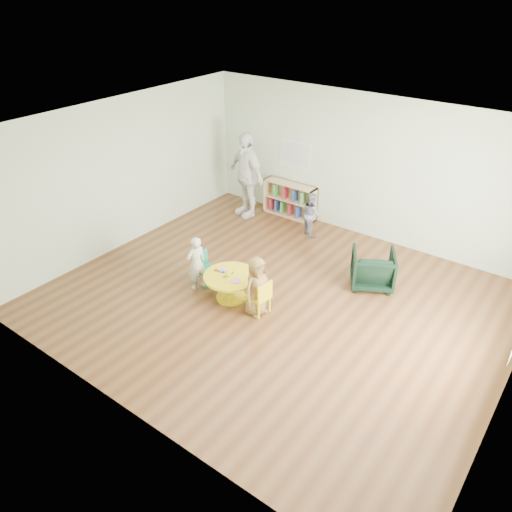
# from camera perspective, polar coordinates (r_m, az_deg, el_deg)

# --- Properties ---
(room) EXTENTS (7.10, 7.00, 2.80)m
(room) POSITION_cam_1_polar(r_m,az_deg,el_deg) (7.28, 2.66, 7.08)
(room) COLOR #55331B
(room) RESTS_ON ground
(activity_table) EXTENTS (0.88, 0.88, 0.48)m
(activity_table) POSITION_cam_1_polar(r_m,az_deg,el_deg) (8.11, -2.92, -3.04)
(activity_table) COLOR yellow
(activity_table) RESTS_ON ground
(kid_chair_left) EXTENTS (0.35, 0.35, 0.58)m
(kid_chair_left) POSITION_cam_1_polar(r_m,az_deg,el_deg) (8.54, -5.96, -1.26)
(kid_chair_left) COLOR #167D5C
(kid_chair_left) RESTS_ON ground
(kid_chair_right) EXTENTS (0.35, 0.35, 0.59)m
(kid_chair_right) POSITION_cam_1_polar(r_m,az_deg,el_deg) (7.76, 0.50, -4.62)
(kid_chair_right) COLOR yellow
(kid_chair_right) RESTS_ON ground
(bookshelf) EXTENTS (1.20, 0.30, 0.75)m
(bookshelf) POSITION_cam_1_polar(r_m,az_deg,el_deg) (10.89, 3.89, 6.46)
(bookshelf) COLOR tan
(bookshelf) RESTS_ON ground
(alphabet_poster) EXTENTS (0.74, 0.01, 0.54)m
(alphabet_poster) POSITION_cam_1_polar(r_m,az_deg,el_deg) (10.63, 4.52, 11.51)
(alphabet_poster) COLOR white
(alphabet_poster) RESTS_ON ground
(armchair) EXTENTS (0.95, 0.96, 0.65)m
(armchair) POSITION_cam_1_polar(r_m,az_deg,el_deg) (8.65, 13.19, -1.43)
(armchair) COLOR black
(armchair) RESTS_ON ground
(child_left) EXTENTS (0.32, 0.40, 0.96)m
(child_left) POSITION_cam_1_polar(r_m,az_deg,el_deg) (8.33, -6.83, -0.83)
(child_left) COLOR silver
(child_left) RESTS_ON ground
(child_right) EXTENTS (0.37, 0.52, 0.99)m
(child_right) POSITION_cam_1_polar(r_m,az_deg,el_deg) (7.66, 0.07, -3.48)
(child_right) COLOR gold
(child_right) RESTS_ON ground
(toddler) EXTENTS (0.54, 0.51, 0.89)m
(toddler) POSITION_cam_1_polar(r_m,az_deg,el_deg) (10.09, 6.32, 4.79)
(toddler) COLOR #19203F
(toddler) RESTS_ON ground
(adult_caretaker) EXTENTS (1.16, 0.74, 1.83)m
(adult_caretaker) POSITION_cam_1_polar(r_m,az_deg,el_deg) (10.71, -1.14, 9.28)
(adult_caretaker) COLOR white
(adult_caretaker) RESTS_ON ground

